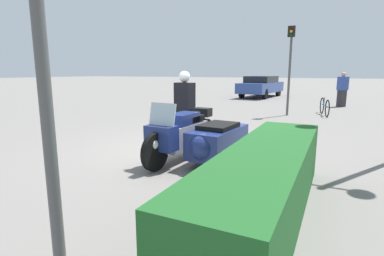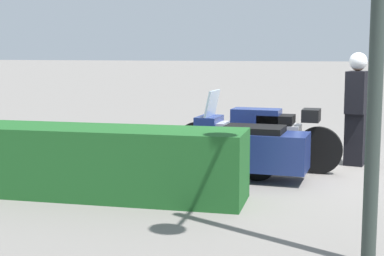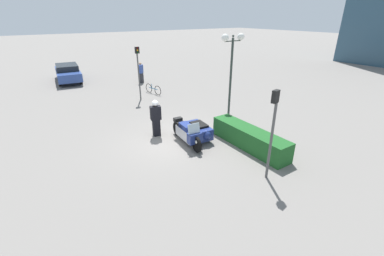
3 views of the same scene
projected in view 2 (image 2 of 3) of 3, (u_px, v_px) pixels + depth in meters
name	position (u px, v px, depth m)	size (l,w,h in m)	color
ground_plane	(305.00, 167.00, 8.89)	(160.00, 160.00, 0.00)	slate
police_motorcycle	(248.00, 142.00, 8.29)	(2.50, 1.45, 1.17)	black
officer_rider	(357.00, 106.00, 8.97)	(0.38, 0.52, 1.72)	black
hedge_bush_curbside	(89.00, 162.00, 7.11)	(3.81, 0.85, 0.84)	#1E5623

